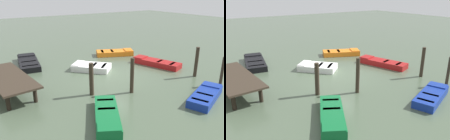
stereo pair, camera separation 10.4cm
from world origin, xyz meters
TOP-DOWN VIEW (x-y plane):
  - ground_plane at (0.00, 0.00)m, footprint 80.00×80.00m
  - dock_segment at (0.87, 6.30)m, footprint 5.40×2.39m
  - rowboat_orange at (4.07, -3.01)m, footprint 2.42×3.39m
  - rowboat_red at (-0.09, -3.96)m, footprint 3.79×2.16m
  - rowboat_blue at (-5.75, -2.05)m, footprint 2.00×3.18m
  - rowboat_white at (1.69, 0.66)m, footprint 2.92×2.87m
  - rowboat_green at (-4.58, 3.30)m, footprint 3.29×2.41m
  - rowboat_black at (5.32, 4.14)m, footprint 4.19×1.97m
  - mooring_piling_mid_left at (-2.95, 0.64)m, footprint 0.21×0.21m
  - mooring_piling_near_left at (-5.02, -4.56)m, footprint 0.18×0.18m
  - mooring_piling_mid_right at (-1.97, 2.63)m, footprint 0.24×0.24m
  - mooring_piling_far_left at (-3.26, -4.44)m, footprint 0.22×0.22m

SIDE VIEW (x-z plane):
  - ground_plane at x=0.00m, z-range 0.00..0.00m
  - rowboat_black at x=5.32m, z-range -0.01..0.45m
  - rowboat_red at x=-0.09m, z-range -0.01..0.45m
  - rowboat_green at x=-4.58m, z-range -0.01..0.45m
  - rowboat_orange at x=4.07m, z-range -0.01..0.45m
  - rowboat_blue at x=-5.75m, z-range -0.01..0.45m
  - rowboat_white at x=1.69m, z-range -0.01..0.45m
  - dock_segment at x=0.87m, z-range 0.37..1.32m
  - mooring_piling_near_left at x=-5.02m, z-range 0.00..1.74m
  - mooring_piling_mid_right at x=-1.97m, z-range 0.00..1.81m
  - mooring_piling_far_left at x=-3.26m, z-range 0.00..1.98m
  - mooring_piling_mid_left at x=-2.95m, z-range 0.00..2.00m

